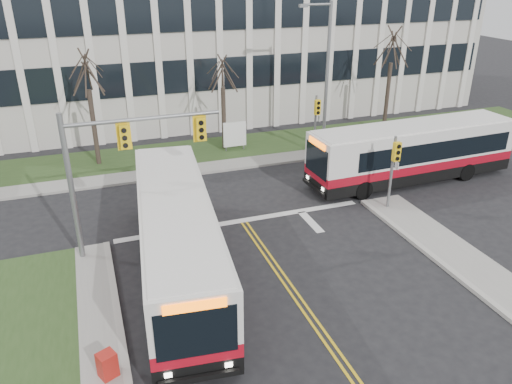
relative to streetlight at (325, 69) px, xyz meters
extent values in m
plane|color=black|center=(-8.03, -16.20, -5.19)|extent=(120.00, 120.00, 0.00)
cube|color=#9E9B93|center=(-3.03, -1.00, -5.12)|extent=(44.00, 1.60, 0.14)
cube|color=#2B441D|center=(-3.03, 1.80, -5.13)|extent=(44.00, 5.00, 0.12)
cube|color=beige|center=(-3.03, 13.80, 0.81)|extent=(40.00, 16.00, 12.00)
cylinder|color=slate|center=(-15.33, -9.00, -2.09)|extent=(0.22, 0.22, 6.20)
cylinder|color=slate|center=(-12.33, -9.00, 0.51)|extent=(6.00, 0.16, 0.16)
cube|color=yellow|center=(-13.13, -9.15, -0.09)|extent=(0.34, 0.24, 0.92)
cube|color=yellow|center=(-10.13, -9.15, -0.09)|extent=(0.34, 0.24, 0.92)
cylinder|color=slate|center=(-0.83, -9.20, -3.29)|extent=(0.14, 0.14, 3.80)
cube|color=yellow|center=(-0.83, -9.40, -2.09)|extent=(0.34, 0.24, 0.92)
cylinder|color=slate|center=(-0.83, -0.70, -3.29)|extent=(0.14, 0.14, 3.80)
cube|color=yellow|center=(-0.83, -0.90, -2.09)|extent=(0.34, 0.24, 0.92)
cylinder|color=slate|center=(0.17, 0.00, -0.59)|extent=(0.20, 0.20, 9.20)
cylinder|color=slate|center=(-0.73, 0.00, 3.81)|extent=(1.80, 0.14, 0.14)
cube|color=slate|center=(-1.63, 0.00, 3.76)|extent=(0.50, 0.25, 0.18)
cylinder|color=slate|center=(-6.13, 1.30, -4.69)|extent=(0.08, 0.08, 1.00)
cylinder|color=slate|center=(-4.93, 1.30, -4.69)|extent=(0.08, 0.08, 1.00)
cube|color=white|center=(-5.53, 1.30, -3.99)|extent=(1.50, 0.12, 1.60)
cylinder|color=#42352B|center=(-14.03, 1.80, -2.88)|extent=(0.28, 0.28, 4.62)
cylinder|color=#42352B|center=(-6.03, 2.00, -3.15)|extent=(0.28, 0.28, 4.09)
cylinder|color=#42352B|center=(5.97, 1.80, -2.72)|extent=(0.28, 0.28, 4.95)
cube|color=#A71C15|center=(-14.83, -16.18, -4.72)|extent=(0.64, 0.62, 0.95)
camera|label=1|loc=(-14.44, -28.06, 5.93)|focal=35.00mm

